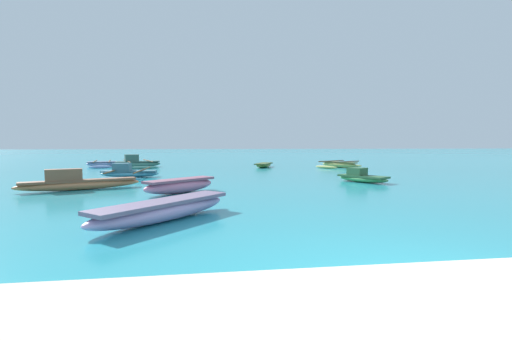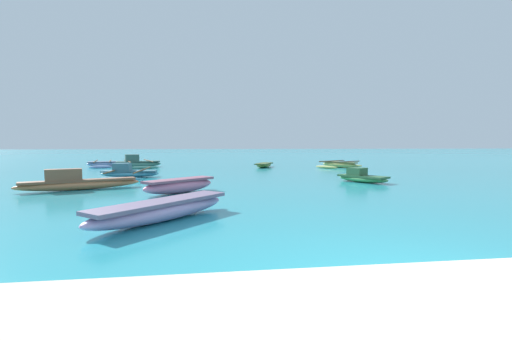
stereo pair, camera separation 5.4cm
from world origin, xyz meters
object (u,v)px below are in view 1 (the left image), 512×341
Objects in this scene: moored_boat_1 at (78,182)px; moored_boat_3 at (102,164)px; moored_boat_4 at (362,177)px; moored_boat_5 at (137,163)px; moored_boat_6 at (264,165)px; moored_boat_7 at (164,209)px; moored_boat_0 at (339,164)px; moored_boat_2 at (129,172)px; moored_boat_8 at (180,185)px.

moored_boat_3 is at bearing 79.34° from moored_boat_1.
moored_boat_4 is at bearing -55.16° from moored_boat_3.
moored_boat_5 is 9.12m from moored_boat_6.
moored_boat_7 reaches higher than moored_boat_6.
moored_boat_2 is at bearing -99.47° from moored_boat_0.
moored_boat_2 is 11.25m from moored_boat_4.
moored_boat_6 is (11.78, -2.62, -0.03)m from moored_boat_3.
moored_boat_2 is 0.93× the size of moored_boat_3.
moored_boat_5 reaches higher than moored_boat_8.
moored_boat_2 reaches higher than moored_boat_8.
moored_boat_1 reaches higher than moored_boat_7.
moored_boat_0 is 17.40m from moored_boat_3.
moored_boat_0 is 0.89× the size of moored_boat_1.
moored_boat_5 is (-11.74, 11.36, 0.09)m from moored_boat_4.
moored_boat_8 is (3.73, -1.29, -0.01)m from moored_boat_1.
moored_boat_2 is at bearing -142.13° from moored_boat_4.
moored_boat_6 is (9.03, -1.25, -0.13)m from moored_boat_5.
moored_boat_7 is (4.17, -17.96, -0.06)m from moored_boat_5.
moored_boat_1 is at bearing -106.99° from moored_boat_5.
moored_boat_4 is 16.34m from moored_boat_5.
moored_boat_2 is at bearing 57.95° from moored_boat_7.
moored_boat_2 is at bearing 153.25° from moored_boat_6.
moored_boat_0 is at bearing 22.58° from moored_boat_2.
moored_boat_3 is at bearing 113.77° from moored_boat_2.
moored_boat_2 reaches higher than moored_boat_0.
moored_boat_6 is 0.80× the size of moored_boat_7.
moored_boat_3 is 20.52m from moored_boat_7.
moored_boat_4 is at bearing -140.63° from moored_boat_6.
moored_boat_2 is 1.33× the size of moored_boat_7.
moored_boat_8 reaches higher than moored_boat_6.
moored_boat_0 is 1.49× the size of moored_boat_4.
moored_boat_0 is 0.77× the size of moored_boat_3.
moored_boat_3 is 1.85× the size of moored_boat_8.
moored_boat_6 is at bearing -132.71° from moored_boat_0.
moored_boat_2 is (0.70, 4.80, -0.04)m from moored_boat_1.
moored_boat_2 is 6.80m from moored_boat_8.
moored_boat_1 reaches higher than moored_boat_8.
moored_boat_0 is at bearing -25.96° from moored_boat_3.
moored_boat_0 is at bearing 6.45° from moored_boat_8.
moored_boat_1 is 11.36m from moored_boat_4.
moored_boat_3 is 3.06m from moored_boat_5.
moored_boat_7 is at bearing -79.64° from moored_boat_1.
moored_boat_8 reaches higher than moored_boat_0.
moored_boat_4 is at bearing -7.36° from moored_boat_7.
moored_boat_3 is at bearing 101.84° from moored_boat_6.
moored_boat_0 is 1.38× the size of moored_boat_6.
moored_boat_1 is at bearing 118.88° from moored_boat_8.
moored_boat_0 is 14.19m from moored_boat_2.
moored_boat_3 is at bearing -164.04° from moored_boat_4.
moored_boat_3 is 16.58m from moored_boat_8.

